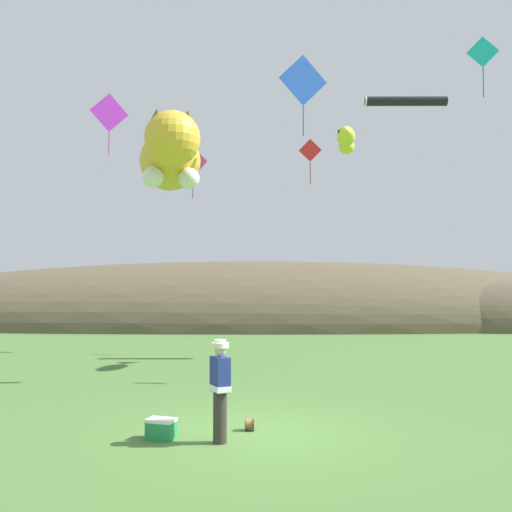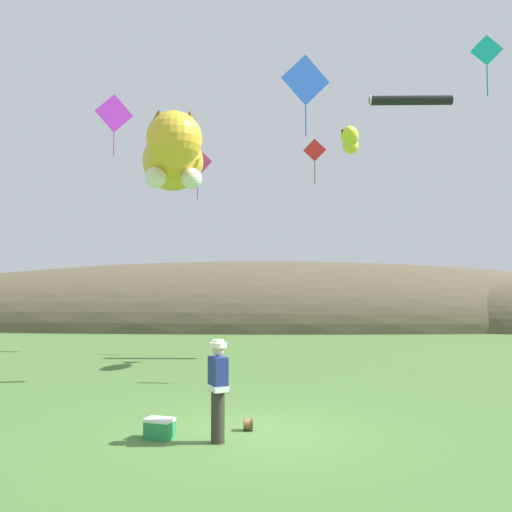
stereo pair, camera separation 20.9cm
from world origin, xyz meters
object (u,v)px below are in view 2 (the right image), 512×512
object	(u,v)px
festival_attendant	(218,387)
kite_diamond_red	(315,151)
kite_spool	(248,424)
kite_fish_windsock	(350,138)
kite_diamond_teal	(487,51)
kite_diamond_pink	(198,163)
picnic_cooler	(160,428)
kite_tube_streamer	(410,100)
kite_diamond_violet	(114,114)
kite_diamond_blue	(306,80)
kite_giant_cat	(173,159)

from	to	relation	value
festival_attendant	kite_diamond_red	world-z (taller)	kite_diamond_red
kite_spool	kite_fish_windsock	size ratio (longest dim) A/B	0.11
kite_diamond_teal	kite_diamond_red	world-z (taller)	kite_diamond_teal
kite_fish_windsock	kite_diamond_red	xyz separation A→B (m)	(-0.94, 3.16, 0.31)
kite_diamond_pink	kite_fish_windsock	bearing A→B (deg)	-35.19
kite_fish_windsock	kite_diamond_teal	world-z (taller)	kite_diamond_teal
picnic_cooler	kite_diamond_pink	size ratio (longest dim) A/B	0.26
kite_fish_windsock	kite_tube_streamer	bearing A→B (deg)	38.64
kite_spool	kite_diamond_violet	bearing A→B (deg)	116.88
kite_diamond_teal	kite_diamond_pink	distance (m)	11.80
kite_diamond_pink	kite_diamond_red	distance (m)	4.88
festival_attendant	kite_diamond_teal	xyz separation A→B (m)	(7.24, 6.30, 8.53)
kite_tube_streamer	kite_diamond_red	distance (m)	4.06
picnic_cooler	kite_diamond_red	xyz separation A→B (m)	(3.85, 12.33, 7.89)
kite_diamond_blue	kite_diamond_violet	bearing A→B (deg)	141.67
kite_diamond_violet	kite_diamond_blue	xyz separation A→B (m)	(7.08, -5.60, -0.76)
kite_diamond_violet	kite_diamond_red	distance (m)	8.03
kite_diamond_pink	kite_giant_cat	bearing A→B (deg)	-89.11
festival_attendant	kite_diamond_blue	world-z (taller)	kite_diamond_blue
kite_giant_cat	kite_tube_streamer	world-z (taller)	kite_tube_streamer
kite_spool	kite_diamond_pink	distance (m)	14.98
festival_attendant	kite_diamond_red	size ratio (longest dim) A/B	0.97
kite_giant_cat	kite_tube_streamer	distance (m)	10.14
festival_attendant	kite_giant_cat	distance (m)	8.75
picnic_cooler	kite_diamond_red	size ratio (longest dim) A/B	0.31
kite_diamond_teal	kite_diamond_violet	distance (m)	13.53
kite_fish_windsock	kite_diamond_red	world-z (taller)	kite_diamond_red
picnic_cooler	kite_fish_windsock	world-z (taller)	kite_fish_windsock
kite_diamond_violet	kite_spool	bearing A→B (deg)	-63.12
kite_diamond_teal	festival_attendant	bearing A→B (deg)	-138.97
picnic_cooler	kite_fish_windsock	bearing A→B (deg)	62.43
kite_giant_cat	kite_diamond_pink	size ratio (longest dim) A/B	2.93
festival_attendant	kite_fish_windsock	world-z (taller)	kite_fish_windsock
picnic_cooler	kite_diamond_pink	world-z (taller)	kite_diamond_pink
kite_tube_streamer	kite_diamond_blue	bearing A→B (deg)	-129.71
picnic_cooler	kite_giant_cat	bearing A→B (deg)	97.48
festival_attendant	kite_tube_streamer	xyz separation A→B (m)	(6.33, 11.49, 8.79)
kite_diamond_violet	kite_tube_streamer	bearing A→B (deg)	-1.92
kite_fish_windsock	kite_tube_streamer	world-z (taller)	kite_tube_streamer
kite_diamond_teal	kite_diamond_red	xyz separation A→B (m)	(-4.44, 6.28, -1.41)
festival_attendant	kite_diamond_teal	distance (m)	12.83
festival_attendant	kite_diamond_teal	size ratio (longest dim) A/B	0.98
kite_diamond_violet	kite_diamond_red	bearing A→B (deg)	5.08
kite_diamond_teal	kite_diamond_red	bearing A→B (deg)	125.27
kite_diamond_red	kite_diamond_blue	bearing A→B (deg)	-97.24
kite_spool	kite_diamond_teal	size ratio (longest dim) A/B	0.13
kite_diamond_red	kite_tube_streamer	bearing A→B (deg)	-17.05
kite_diamond_blue	kite_diamond_pink	bearing A→B (deg)	119.04
festival_attendant	kite_spool	xyz separation A→B (m)	(0.50, 0.84, -0.83)
kite_tube_streamer	kite_diamond_teal	distance (m)	5.28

